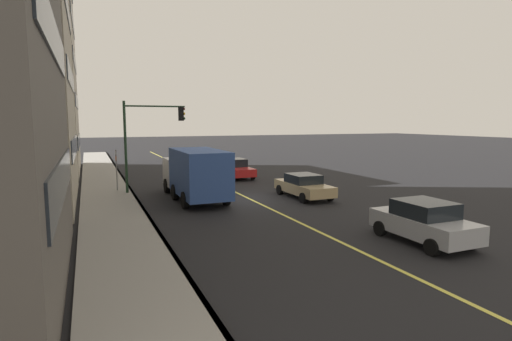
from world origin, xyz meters
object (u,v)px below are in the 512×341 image
at_px(car_tan, 304,186).
at_px(truck_blue, 196,173).
at_px(street_sign_post, 116,167).
at_px(car_silver, 424,221).
at_px(car_red, 235,168).
at_px(traffic_light_mast, 149,131).

relative_size(car_tan, truck_blue, 0.60).
relative_size(car_tan, street_sign_post, 1.64).
xyz_separation_m(car_silver, truck_blue, (11.51, 5.85, 0.78)).
relative_size(car_red, truck_blue, 0.63).
height_order(truck_blue, street_sign_post, truck_blue).
distance_m(car_silver, street_sign_post, 18.71).
height_order(car_tan, street_sign_post, street_sign_post).
bearing_deg(car_red, car_silver, -178.30).
bearing_deg(traffic_light_mast, truck_blue, -145.48).
xyz_separation_m(car_red, traffic_light_mast, (-4.81, 7.42, 3.20)).
bearing_deg(car_tan, truck_blue, 73.26).
xyz_separation_m(car_red, truck_blue, (-7.93, 5.28, 0.84)).
xyz_separation_m(car_tan, traffic_light_mast, (4.96, 8.28, 3.24)).
bearing_deg(truck_blue, car_silver, -153.05).
bearing_deg(car_silver, car_tan, -1.67).
relative_size(car_tan, car_silver, 1.13).
bearing_deg(car_tan, traffic_light_mast, 59.08).
bearing_deg(traffic_light_mast, car_red, -57.02).
bearing_deg(street_sign_post, truck_blue, -136.80).
xyz_separation_m(traffic_light_mast, street_sign_post, (1.22, 1.92, -2.32)).
distance_m(car_silver, traffic_light_mast, 16.96).
bearing_deg(street_sign_post, car_tan, -121.18).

